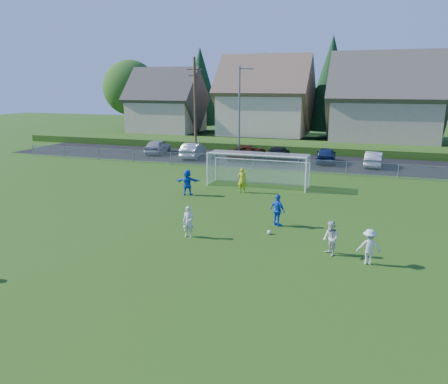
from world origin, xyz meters
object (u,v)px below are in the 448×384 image
at_px(car_a, 158,147).
at_px(car_c, 247,152).
at_px(car_f, 374,159).
at_px(car_e, 326,155).
at_px(player_white_b, 331,239).
at_px(goalkeeper, 242,180).
at_px(player_blue_a, 278,210).
at_px(player_white_c, 369,247).
at_px(car_d, 278,153).
at_px(player_white_a, 188,222).
at_px(soccer_ball, 269,232).
at_px(soccer_goal, 259,164).
at_px(player_blue_b, 187,182).
at_px(car_b, 193,150).

relative_size(car_a, car_c, 0.86).
distance_m(car_c, car_f, 12.05).
height_order(car_e, car_f, car_e).
xyz_separation_m(player_white_b, goalkeeper, (-6.93, 9.83, 0.10)).
bearing_deg(player_blue_a, player_white_c, 174.47).
xyz_separation_m(goalkeeper, car_c, (-3.37, 13.39, -0.14)).
bearing_deg(car_d, player_white_c, 106.18).
xyz_separation_m(player_white_a, car_a, (-13.71, 23.58, -0.00)).
bearing_deg(soccer_ball, soccer_goal, 107.10).
height_order(car_a, car_e, car_a).
bearing_deg(player_blue_a, goalkeeper, -25.50).
relative_size(player_white_c, goalkeeper, 0.88).
bearing_deg(car_d, soccer_goal, 90.38).
distance_m(player_blue_a, car_f, 20.47).
bearing_deg(player_white_a, car_f, 61.89).
distance_m(goalkeeper, car_d, 13.73).
bearing_deg(player_white_c, goalkeeper, -56.64).
xyz_separation_m(player_white_c, player_blue_b, (-11.88, 8.46, 0.12)).
bearing_deg(car_e, player_white_c, 95.19).
relative_size(player_white_c, car_b, 0.33).
bearing_deg(soccer_ball, car_a, 128.45).
bearing_deg(car_f, player_blue_b, 54.85).
relative_size(player_white_b, car_c, 0.29).
relative_size(soccer_ball, car_f, 0.05).
height_order(car_b, car_f, car_b).
relative_size(goalkeeper, car_c, 0.33).
xyz_separation_m(player_blue_b, soccer_goal, (3.91, 4.26, 0.74)).
height_order(player_white_b, car_d, player_white_b).
height_order(player_blue_b, soccer_goal, soccer_goal).
bearing_deg(car_b, soccer_goal, 125.71).
distance_m(goalkeeper, car_b, 15.50).
distance_m(player_blue_a, car_e, 20.37).
bearing_deg(car_c, player_white_a, 105.90).
bearing_deg(player_blue_b, car_c, -104.84).
xyz_separation_m(player_blue_a, car_c, (-7.23, 19.88, -0.12)).
bearing_deg(car_c, player_white_b, 121.35).
bearing_deg(goalkeeper, car_f, -124.32).
bearing_deg(car_a, player_blue_a, 123.55).
bearing_deg(goalkeeper, car_e, -108.77).
bearing_deg(car_a, car_e, 172.71).
distance_m(soccer_ball, car_a, 28.00).
bearing_deg(player_blue_a, player_blue_b, 0.99).
bearing_deg(soccer_goal, car_e, 71.78).
bearing_deg(player_white_a, car_c, 90.87).
bearing_deg(goalkeeper, player_white_a, 88.99).
relative_size(player_blue_b, car_b, 0.38).
xyz_separation_m(car_c, car_d, (3.07, 0.34, -0.03)).
bearing_deg(player_blue_b, soccer_goal, -147.46).
xyz_separation_m(player_white_c, car_d, (-8.84, 24.05, -0.06)).
xyz_separation_m(car_e, car_f, (4.34, -0.47, -0.07)).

